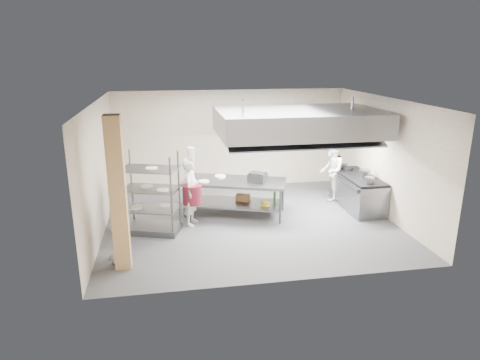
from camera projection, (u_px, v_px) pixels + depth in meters
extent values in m
plane|color=#333335|center=(249.00, 221.00, 10.71)|extent=(7.00, 7.00, 0.00)
plane|color=silver|center=(250.00, 100.00, 9.85)|extent=(7.00, 7.00, 0.00)
plane|color=#AF9F8B|center=(231.00, 139.00, 13.11)|extent=(7.00, 0.00, 7.00)
plane|color=#AF9F8B|center=(99.00, 170.00, 9.70)|extent=(0.00, 6.00, 6.00)
plane|color=#AF9F8B|center=(385.00, 157.00, 10.86)|extent=(0.00, 6.00, 6.00)
cube|color=tan|center=(118.00, 195.00, 8.01)|extent=(0.30, 0.30, 3.00)
cube|color=gray|center=(298.00, 122.00, 10.62)|extent=(4.00, 2.50, 0.60)
cube|color=white|center=(263.00, 136.00, 10.56)|extent=(1.60, 0.12, 0.04)
cube|color=white|center=(332.00, 134.00, 10.86)|extent=(1.60, 0.12, 0.04)
cube|color=gray|center=(289.00, 138.00, 13.26)|extent=(1.50, 0.28, 0.04)
cube|color=gray|center=(234.00, 182.00, 10.96)|extent=(2.82, 1.88, 0.06)
cube|color=slate|center=(235.00, 203.00, 11.13)|extent=(2.58, 1.71, 0.04)
cube|color=gray|center=(357.00, 192.00, 11.57)|extent=(0.80, 2.00, 0.84)
cube|color=black|center=(359.00, 177.00, 11.45)|extent=(0.78, 1.96, 0.06)
imported|color=silver|center=(191.00, 192.00, 10.31)|extent=(0.57, 0.70, 1.66)
imported|color=white|center=(331.00, 171.00, 12.07)|extent=(0.94, 1.03, 1.71)
imported|color=white|center=(117.00, 224.00, 8.50)|extent=(0.61, 0.99, 1.57)
cube|color=slate|center=(258.00, 178.00, 10.82)|extent=(0.55, 0.53, 0.21)
cube|color=brown|center=(243.00, 198.00, 11.23)|extent=(0.42, 0.36, 0.16)
cylinder|color=gray|center=(365.00, 174.00, 11.24)|extent=(0.30, 0.30, 0.21)
cylinder|color=white|center=(152.00, 207.00, 9.94)|extent=(0.28, 0.28, 0.05)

